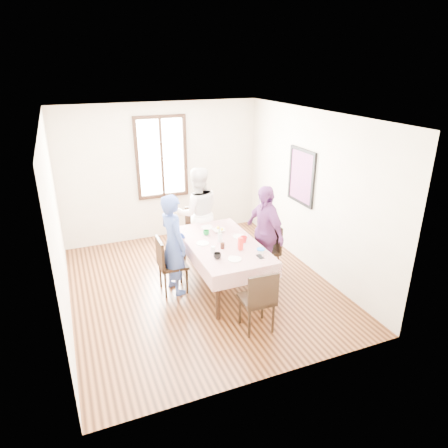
{
  "coord_description": "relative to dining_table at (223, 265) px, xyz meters",
  "views": [
    {
      "loc": [
        -1.8,
        -5.42,
        3.39
      ],
      "look_at": [
        0.33,
        -0.19,
        1.1
      ],
      "focal_mm": 32.22,
      "sensor_mm": 36.0,
      "label": 1
    }
  ],
  "objects": [
    {
      "name": "ground",
      "position": [
        -0.33,
        0.14,
        -0.38
      ],
      "size": [
        4.5,
        4.5,
        0.0
      ],
      "primitive_type": "plane",
      "color": "black",
      "rests_on": "ground"
    },
    {
      "name": "back_wall",
      "position": [
        -0.33,
        2.39,
        0.98
      ],
      "size": [
        4.0,
        0.0,
        4.0
      ],
      "primitive_type": "plane",
      "rotation": [
        1.57,
        0.0,
        0.0
      ],
      "color": "beige",
      "rests_on": "ground"
    },
    {
      "name": "right_wall",
      "position": [
        1.67,
        0.14,
        0.98
      ],
      "size": [
        0.0,
        4.5,
        4.5
      ],
      "primitive_type": "plane",
      "rotation": [
        1.57,
        0.0,
        -1.57
      ],
      "color": "beige",
      "rests_on": "ground"
    },
    {
      "name": "window_frame",
      "position": [
        -0.33,
        2.37,
        1.27
      ],
      "size": [
        1.02,
        0.06,
        1.62
      ],
      "primitive_type": "cube",
      "color": "black",
      "rests_on": "back_wall"
    },
    {
      "name": "window_pane",
      "position": [
        -0.33,
        2.38,
        1.27
      ],
      "size": [
        0.9,
        0.02,
        1.5
      ],
      "primitive_type": "cube",
      "color": "white",
      "rests_on": "back_wall"
    },
    {
      "name": "art_poster",
      "position": [
        1.65,
        0.44,
        1.18
      ],
      "size": [
        0.04,
        0.76,
        0.96
      ],
      "primitive_type": "cube",
      "color": "red",
      "rests_on": "right_wall"
    },
    {
      "name": "dining_table",
      "position": [
        0.0,
        0.0,
        0.0
      ],
      "size": [
        0.93,
        1.75,
        0.75
      ],
      "primitive_type": "cube",
      "color": "black",
      "rests_on": "ground"
    },
    {
      "name": "tablecloth",
      "position": [
        0.0,
        0.0,
        0.38
      ],
      "size": [
        1.05,
        1.87,
        0.01
      ],
      "primitive_type": "cube",
      "color": "#5B0109",
      "rests_on": "dining_table"
    },
    {
      "name": "chair_left",
      "position": [
        -0.77,
        0.16,
        0.08
      ],
      "size": [
        0.42,
        0.42,
        0.91
      ],
      "primitive_type": "cube",
      "rotation": [
        0.0,
        0.0,
        -1.58
      ],
      "color": "black",
      "rests_on": "ground"
    },
    {
      "name": "chair_right",
      "position": [
        0.77,
        0.05,
        0.08
      ],
      "size": [
        0.43,
        0.43,
        0.91
      ],
      "primitive_type": "cube",
      "rotation": [
        0.0,
        0.0,
        1.55
      ],
      "color": "black",
      "rests_on": "ground"
    },
    {
      "name": "chair_far",
      "position": [
        0.0,
        1.21,
        0.08
      ],
      "size": [
        0.48,
        0.48,
        0.91
      ],
      "primitive_type": "cube",
      "rotation": [
        0.0,
        0.0,
        3.0
      ],
      "color": "black",
      "rests_on": "ground"
    },
    {
      "name": "chair_near",
      "position": [
        0.0,
        -1.21,
        0.08
      ],
      "size": [
        0.44,
        0.44,
        0.91
      ],
      "primitive_type": "cube",
      "rotation": [
        0.0,
        0.0,
        -0.05
      ],
      "color": "black",
      "rests_on": "ground"
    },
    {
      "name": "person_left",
      "position": [
        -0.75,
        0.16,
        0.42
      ],
      "size": [
        0.49,
        0.65,
        1.6
      ],
      "primitive_type": "imported",
      "rotation": [
        0.0,
        0.0,
        1.77
      ],
      "color": "#384E9B",
      "rests_on": "ground"
    },
    {
      "name": "person_far",
      "position": [
        0.0,
        1.18,
        0.47
      ],
      "size": [
        0.9,
        0.74,
        1.69
      ],
      "primitive_type": "imported",
      "rotation": [
        0.0,
        0.0,
        3.01
      ],
      "color": "white",
      "rests_on": "ground"
    },
    {
      "name": "person_right",
      "position": [
        0.75,
        0.05,
        0.42
      ],
      "size": [
        0.51,
        0.98,
        1.59
      ],
      "primitive_type": "imported",
      "rotation": [
        0.0,
        0.0,
        -1.44
      ],
      "color": "#76377C",
      "rests_on": "ground"
    },
    {
      "name": "mug_black",
      "position": [
        -0.27,
        -0.47,
        0.43
      ],
      "size": [
        0.14,
        0.14,
        0.09
      ],
      "primitive_type": "imported",
      "rotation": [
        0.0,
        0.0,
        -0.35
      ],
      "color": "black",
      "rests_on": "tablecloth"
    },
    {
      "name": "mug_flag",
      "position": [
        0.31,
        -0.1,
        0.44
      ],
      "size": [
        0.12,
        0.12,
        0.1
      ],
      "primitive_type": "imported",
      "rotation": [
        0.0,
        0.0,
        0.13
      ],
      "color": "red",
      "rests_on": "tablecloth"
    },
    {
      "name": "mug_green",
      "position": [
        -0.13,
        0.39,
        0.43
      ],
      "size": [
        0.11,
        0.11,
        0.08
      ],
      "primitive_type": "imported",
      "rotation": [
        0.0,
        0.0,
        -0.02
      ],
      "color": "#0C7226",
      "rests_on": "tablecloth"
    },
    {
      "name": "serving_bowl",
      "position": [
        0.1,
        0.43,
        0.41
      ],
      "size": [
        0.21,
        0.21,
        0.05
      ],
      "primitive_type": "imported",
      "rotation": [
        0.0,
        0.0,
        -0.07
      ],
      "color": "white",
      "rests_on": "tablecloth"
    },
    {
      "name": "juice_carton",
      "position": [
        0.16,
        -0.32,
        0.48
      ],
      "size": [
        0.06,
        0.06,
        0.19
      ],
      "primitive_type": "cube",
      "color": "red",
      "rests_on": "tablecloth"
    },
    {
      "name": "butter_tub",
      "position": [
        0.39,
        -0.53,
        0.41
      ],
      "size": [
        0.1,
        0.1,
        0.05
      ],
      "primitive_type": "cylinder",
      "color": "white",
      "rests_on": "tablecloth"
    },
    {
      "name": "jam_jar",
      "position": [
        -0.08,
        -0.19,
        0.43
      ],
      "size": [
        0.06,
        0.06,
        0.09
      ],
      "primitive_type": "cylinder",
      "color": "black",
      "rests_on": "tablecloth"
    },
    {
      "name": "drinking_glass",
      "position": [
        -0.26,
        -0.25,
        0.44
      ],
      "size": [
        0.07,
        0.07,
        0.1
      ],
      "primitive_type": "cylinder",
      "color": "silver",
      "rests_on": "tablecloth"
    },
    {
      "name": "smartphone",
      "position": [
        0.32,
        -0.65,
        0.39
      ],
      "size": [
        0.07,
        0.15,
        0.01
      ],
      "primitive_type": "cube",
      "color": "black",
      "rests_on": "tablecloth"
    },
    {
      "name": "flower_vase",
      "position": [
        -0.02,
        0.07,
        0.46
      ],
      "size": [
        0.07,
        0.07,
        0.14
      ],
      "primitive_type": "cylinder",
      "color": "silver",
      "rests_on": "tablecloth"
    },
    {
      "name": "plate_left",
      "position": [
        -0.3,
        0.1,
        0.39
      ],
      "size": [
        0.2,
        0.2,
        0.01
      ],
      "primitive_type": "cylinder",
      "color": "white",
      "rests_on": "tablecloth"
    },
    {
      "name": "plate_right",
      "position": [
        0.32,
        0.12,
        0.39
      ],
      "size": [
        0.2,
        0.2,
        0.01
      ],
      "primitive_type": "cylinder",
      "color": "white",
      "rests_on": "tablecloth"
    },
    {
      "name": "plate_far",
      "position": [
        -0.01,
        0.68,
        0.39
      ],
      "size": [
        0.2,
        0.2,
        0.01
      ],
      "primitive_type": "cylinder",
      "color": "white",
      "rests_on": "tablecloth"
    },
    {
      "name": "plate_near",
      "position": [
        -0.06,
        -0.59,
        0.39
      ],
      "size": [
        0.2,
        0.2,
        0.01
      ],
      "primitive_type": "cylinder",
      "color": "white",
      "rests_on": "tablecloth"
    },
    {
      "name": "butter_lid",
      "position": [
        0.39,
        -0.53,
        0.44
      ],
      "size": [
        0.12,
        0.12,
        0.01
      ],
      "primitive_type": "cylinder",
      "color": "blue",
      "rests_on": "butter_tub"
    },
    {
      "name": "flower_bunch",
      "position": [
        -0.02,
        0.07,
        0.58
      ],
      "size": [
        0.09,
        0.09,
        0.1
      ],
      "primitive_type": null,
      "color": "yellow",
      "rests_on": "flower_vase"
    }
  ]
}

